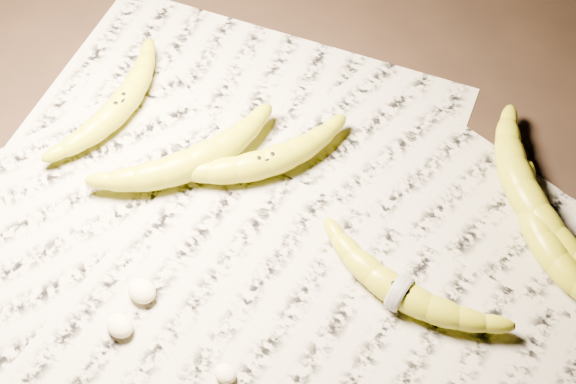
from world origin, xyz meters
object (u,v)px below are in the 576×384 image
Objects in this scene: banana_upper_b at (544,238)px; banana_left_b at (192,161)px; banana_taped at (400,291)px; banana_left_a at (120,105)px; banana_center at (265,161)px; banana_upper_a at (523,188)px.

banana_left_b is at bearing -120.36° from banana_upper_b.
banana_taped is 0.19m from banana_upper_b.
banana_taped is (0.44, -0.00, -0.00)m from banana_left_a.
banana_upper_a reaches higher than banana_center.
banana_upper_b is (0.54, 0.16, 0.00)m from banana_left_a.
banana_center reaches higher than banana_taped.
banana_center is (0.07, 0.06, -0.00)m from banana_left_b.
banana_taped is at bearing -64.45° from banana_left_b.
banana_center is at bearing -111.13° from banana_upper_a.
banana_taped is 1.15× the size of banana_upper_b.
banana_left_a is 0.56m from banana_upper_b.
banana_taped is (0.23, -0.05, -0.00)m from banana_center.
banana_upper_b is at bearing -83.01° from banana_left_a.
banana_left_a is 0.97× the size of banana_taped.
banana_upper_a is at bearing 175.19° from banana_upper_b.
banana_upper_a is (0.04, 0.21, 0.00)m from banana_taped.
banana_center is at bearing -124.46° from banana_upper_b.
banana_upper_b is (0.40, 0.17, -0.00)m from banana_left_b.
banana_upper_b is (0.05, -0.05, -0.00)m from banana_upper_a.
banana_upper_a reaches higher than banana_left_a.
banana_left_b is 0.43m from banana_upper_b.
banana_left_b is 1.17× the size of banana_upper_b.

